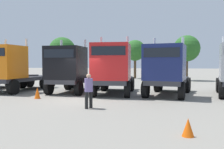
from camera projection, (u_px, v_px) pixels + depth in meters
name	position (u px, v px, depth m)	size (l,w,h in m)	color
ground	(77.00, 100.00, 14.64)	(200.00, 200.00, 0.00)	gray
semi_truck_orange	(11.00, 68.00, 18.54)	(3.01, 6.56, 4.07)	#333338
semi_truck_black	(69.00, 69.00, 17.89)	(2.62, 5.84, 3.96)	#333338
semi_truck_red	(113.00, 68.00, 16.85)	(2.91, 6.31, 4.08)	#333338
semi_truck_navy	(166.00, 70.00, 16.16)	(3.53, 6.44, 3.95)	#333338
visitor_with_camera	(89.00, 88.00, 11.85)	(0.55, 0.55, 1.68)	black
traffic_cone_near	(37.00, 93.00, 15.22)	(0.36, 0.36, 0.72)	#F2590C
traffic_cone_far	(188.00, 127.00, 7.30)	(0.36, 0.36, 0.55)	#F2590C
oak_far_left	(62.00, 51.00, 37.84)	(4.11, 4.11, 6.23)	#4C3823
oak_far_centre	(135.00, 51.00, 35.67)	(3.02, 3.02, 5.59)	#4C3823
oak_far_right	(187.00, 49.00, 31.15)	(3.31, 3.31, 5.75)	#4C3823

